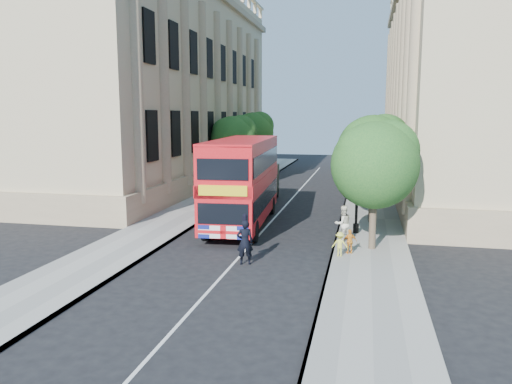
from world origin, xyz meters
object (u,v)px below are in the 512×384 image
Objects in this scene: lamp_post at (357,188)px; double_decker_bus at (243,179)px; woman_pedestrian at (343,224)px; police_constable at (245,242)px; box_van at (263,184)px.

lamp_post is 0.48× the size of double_decker_bus.
police_constable is at bearing 16.75° from woman_pedestrian.
lamp_post is at bearing -143.93° from police_constable.
lamp_post is 2.55m from woman_pedestrian.
woman_pedestrian is (5.81, -2.98, -1.66)m from double_decker_bus.
double_decker_bus is 6.74m from woman_pedestrian.
double_decker_bus is 5.93× the size of woman_pedestrian.
double_decker_bus reaches higher than box_van.
woman_pedestrian is at bearing -30.97° from double_decker_bus.
lamp_post is at bearing -12.69° from double_decker_bus.
police_constable is (2.47, -15.80, -0.30)m from box_van.
double_decker_bus is at bearing 171.10° from lamp_post.
woman_pedestrian is at bearing -63.12° from box_van.
box_van is 15.99m from police_constable.
box_van is 2.37× the size of police_constable.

